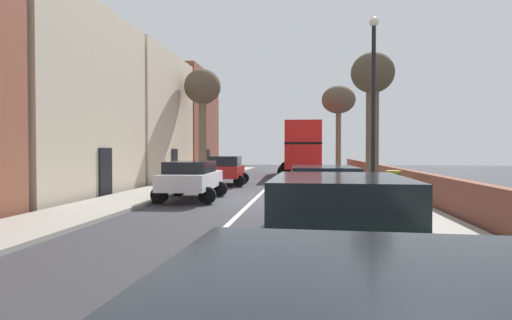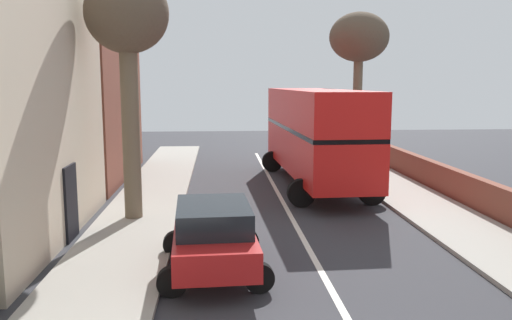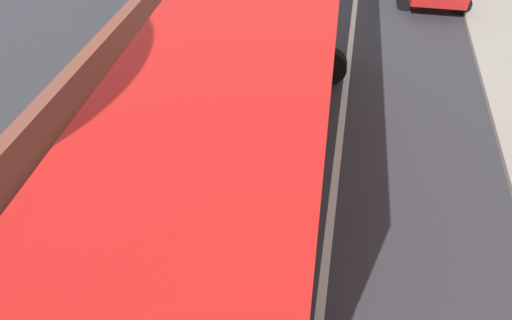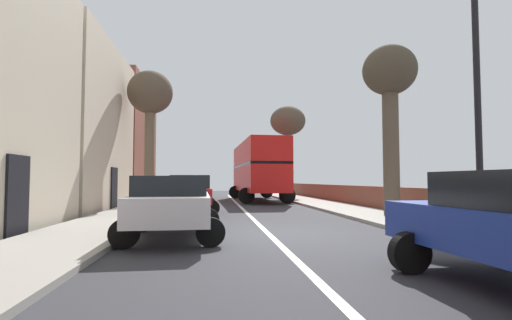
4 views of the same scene
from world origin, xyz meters
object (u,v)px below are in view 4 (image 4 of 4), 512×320
Objects in this scene: street_tree_left_2 at (150,98)px; litter_bin_right at (472,209)px; lamppost_right at (477,74)px; double_decker_bus at (258,168)px; street_tree_right_3 at (288,123)px; parked_car_white_left_4 at (173,202)px; street_tree_right_1 at (390,85)px; parked_car_red_left_3 at (190,192)px.

street_tree_left_2 is 17.08m from litter_bin_right.
street_tree_left_2 is 17.11m from lamppost_right.
lamppost_right reaches higher than double_decker_bus.
street_tree_right_3 is at bearing 60.08° from double_decker_bus.
litter_bin_right is (3.60, -17.65, -1.67)m from double_decker_bus.
parked_car_white_left_4 is at bearing 163.72° from lamppost_right.
lamppost_right is at bearing -98.43° from street_tree_right_1.
lamppost_right is (6.80, -1.99, 2.90)m from parked_car_white_left_4.
double_decker_bus is at bearing 76.40° from parked_car_white_left_4.
parked_car_white_left_4 is 0.70× the size of lamppost_right.
street_tree_right_3 is at bearing 90.36° from street_tree_right_1.
lamppost_right reaches higher than litter_bin_right.
street_tree_right_3 reaches higher than parked_car_white_left_4.
parked_car_white_left_4 is 13.46m from street_tree_left_2.
street_tree_left_2 reaches higher than street_tree_right_1.
parked_car_red_left_3 is at bearing 126.14° from lamppost_right.
parked_car_white_left_4 is at bearing -108.06° from street_tree_right_3.
parked_car_red_left_3 is 3.78× the size of litter_bin_right.
lamppost_right is (6.80, -9.31, 2.86)m from parked_car_red_left_3.
parked_car_red_left_3 is at bearing 89.99° from parked_car_white_left_4.
street_tree_right_1 is (7.68, 3.97, 4.19)m from parked_car_white_left_4.
lamppost_right is (-0.88, -5.95, -1.28)m from street_tree_right_1.
street_tree_left_2 is 14.98m from street_tree_right_3.
street_tree_left_2 is at bearing -142.47° from double_decker_bus.
litter_bin_right is (1.00, 1.68, -3.12)m from lamppost_right.
double_decker_bus is 18.09m from litter_bin_right.
street_tree_right_1 is at bearing 27.31° from parked_car_white_left_4.
double_decker_bus is at bearing 67.29° from parked_car_red_left_3.
litter_bin_right is at bearing -44.37° from parked_car_red_left_3.
lamppost_right is at bearing -91.73° from street_tree_right_3.
double_decker_bus reaches higher than parked_car_red_left_3.
parked_car_red_left_3 reaches higher than litter_bin_right.
street_tree_left_2 is at bearing 129.74° from litter_bin_right.
street_tree_left_2 is (-2.56, 12.16, 5.18)m from parked_car_white_left_4.
parked_car_white_left_4 is 3.92× the size of litter_bin_right.
street_tree_left_2 reaches higher than litter_bin_right.
street_tree_right_3 is at bearing 47.47° from street_tree_left_2.
double_decker_bus is 17.91m from parked_car_white_left_4.
street_tree_left_2 is 6.71× the size of litter_bin_right.
litter_bin_right is (0.24, -23.49, -5.82)m from street_tree_right_3.
parked_car_white_left_4 reaches higher than litter_bin_right.
double_decker_bus reaches higher than parked_car_white_left_4.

